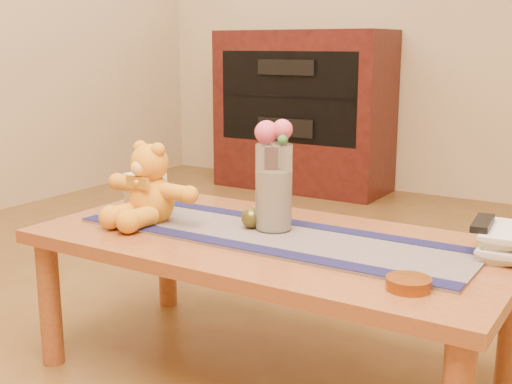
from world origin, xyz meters
The scene contains 30 objects.
floor centered at (0.00, 0.00, 0.00)m, with size 5.50×5.50×0.00m, color brown.
coffee_table_top centered at (0.00, 0.00, 0.43)m, with size 1.40×0.70×0.04m, color brown.
table_leg_fl centered at (-0.64, -0.29, 0.21)m, with size 0.07×0.07×0.41m, color brown.
table_leg_bl centered at (-0.64, 0.29, 0.21)m, with size 0.07×0.07×0.41m, color brown.
table_leg_br centered at (0.64, 0.29, 0.21)m, with size 0.07×0.07×0.41m, color brown.
persian_runner centered at (0.00, 0.00, 0.45)m, with size 1.20×0.35×0.01m, color #171C40.
runner_border_near centered at (0.00, -0.14, 0.46)m, with size 1.20×0.06×0.00m, color #15143E.
runner_border_far centered at (0.00, 0.15, 0.46)m, with size 1.20×0.06×0.00m, color #15143E.
teddy_bear centered at (-0.40, -0.06, 0.58)m, with size 0.35×0.29×0.24m, color orange, non-canonical shape.
pillar_candle centered at (-0.51, 0.03, 0.52)m, with size 0.10×0.10×0.12m, color #F2E7B2.
candle_wick centered at (-0.51, 0.03, 0.59)m, with size 0.00×0.00×0.01m, color black.
glass_vase centered at (-0.02, 0.05, 0.59)m, with size 0.11×0.11×0.26m, color silver.
potpourri_fill centered at (-0.02, 0.05, 0.55)m, with size 0.09×0.09×0.18m, color beige.
rose_left centered at (-0.04, 0.04, 0.75)m, with size 0.07×0.07×0.07m, color #D34A63.
rose_right centered at (0.01, 0.06, 0.76)m, with size 0.06×0.06×0.06m, color #D34A63.
blue_flower_back centered at (-0.01, 0.09, 0.75)m, with size 0.04×0.04×0.04m, color #536AB5.
blue_flower_side centered at (-0.05, 0.07, 0.74)m, with size 0.04×0.04×0.04m, color #536AB5.
leaf_sprig centered at (0.02, 0.03, 0.74)m, with size 0.03×0.03×0.03m, color #33662D.
bronze_ball centered at (-0.08, 0.03, 0.49)m, with size 0.06×0.06×0.06m, color #4F481A.
book_bottom centered at (0.56, 0.18, 0.46)m, with size 0.17×0.22×0.02m, color beige.
book_lower centered at (0.57, 0.17, 0.48)m, with size 0.16×0.22×0.02m, color beige.
book_upper centered at (0.56, 0.18, 0.50)m, with size 0.17×0.22×0.02m, color beige.
book_top centered at (0.57, 0.18, 0.52)m, with size 0.16×0.22×0.02m, color beige.
tv_remote centered at (0.56, 0.17, 0.54)m, with size 0.04×0.16×0.02m, color black.
amber_dish centered at (0.49, -0.20, 0.46)m, with size 0.11×0.11×0.03m, color #BF5914.
media_cabinet centered at (-1.20, 2.48, 0.55)m, with size 1.20×0.50×1.10m, color black.
cabinet_cavity centered at (-1.20, 2.25, 0.66)m, with size 1.02×0.03×0.61m, color black.
cabinet_shelf centered at (-1.20, 2.33, 0.66)m, with size 1.02×0.20×0.03m, color black.
stereo_upper centered at (-1.20, 2.35, 0.86)m, with size 0.42×0.28×0.10m, color black.
stereo_lower centered at (-1.20, 2.35, 0.46)m, with size 0.42×0.28×0.12m, color black.
Camera 1 is at (0.94, -1.60, 1.00)m, focal length 46.01 mm.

